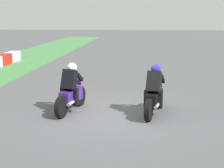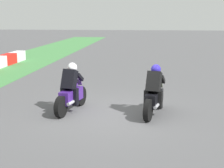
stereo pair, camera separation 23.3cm
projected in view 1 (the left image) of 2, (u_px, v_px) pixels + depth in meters
ground_plane at (111, 114)px, 9.83m from camera, size 120.00×120.00×0.00m
rider_lane_a at (154, 94)px, 9.70m from camera, size 2.01×0.66×1.51m
rider_lane_b at (71, 92)px, 9.99m from camera, size 2.02×0.63×1.51m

